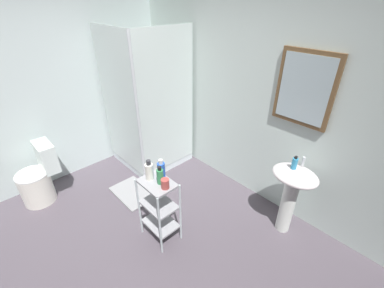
{
  "coord_description": "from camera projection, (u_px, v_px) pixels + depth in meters",
  "views": [
    {
      "loc": [
        1.65,
        -0.61,
        2.3
      ],
      "look_at": [
        0.09,
        0.86,
        1.03
      ],
      "focal_mm": 23.79,
      "sensor_mm": 36.0,
      "label": 1
    }
  ],
  "objects": [
    {
      "name": "bath_mat",
      "position": [
        133.0,
        193.0,
        3.4
      ],
      "size": [
        0.6,
        0.4,
        0.02
      ],
      "primitive_type": "cube",
      "color": "gray",
      "rests_on": "ground_plane"
    },
    {
      "name": "shampoo_bottle_blue",
      "position": [
        161.0,
        170.0,
        2.47
      ],
      "size": [
        0.08,
        0.08,
        0.2
      ],
      "color": "blue",
      "rests_on": "storage_cart"
    },
    {
      "name": "ground_plane",
      "position": [
        124.0,
        259.0,
        2.57
      ],
      "size": [
        4.2,
        4.2,
        0.02
      ],
      "primitive_type": "cube",
      "color": "#514851"
    },
    {
      "name": "lotion_bottle_white",
      "position": [
        149.0,
        171.0,
        2.45
      ],
      "size": [
        0.08,
        0.08,
        0.21
      ],
      "color": "white",
      "rests_on": "storage_cart"
    },
    {
      "name": "toilet",
      "position": [
        39.0,
        179.0,
        3.16
      ],
      "size": [
        0.37,
        0.49,
        0.76
      ],
      "color": "white",
      "rests_on": "ground_plane"
    },
    {
      "name": "storage_cart",
      "position": [
        159.0,
        206.0,
        2.6
      ],
      "size": [
        0.38,
        0.28,
        0.74
      ],
      "color": "silver",
      "rests_on": "ground_plane"
    },
    {
      "name": "rinse_cup",
      "position": [
        165.0,
        184.0,
        2.35
      ],
      "size": [
        0.08,
        0.08,
        0.1
      ],
      "primitive_type": "cylinder",
      "color": "#B24742",
      "rests_on": "storage_cart"
    },
    {
      "name": "sink_faucet",
      "position": [
        303.0,
        161.0,
        2.54
      ],
      "size": [
        0.03,
        0.03,
        0.1
      ],
      "primitive_type": "cylinder",
      "color": "silver",
      "rests_on": "pedestal_sink"
    },
    {
      "name": "wall_back",
      "position": [
        248.0,
        96.0,
        3.01
      ],
      "size": [
        4.2,
        0.14,
        2.5
      ],
      "color": "silver",
      "rests_on": "ground_plane"
    },
    {
      "name": "shower_stall",
      "position": [
        149.0,
        137.0,
        3.8
      ],
      "size": [
        0.92,
        0.92,
        2.0
      ],
      "color": "white",
      "rests_on": "ground_plane"
    },
    {
      "name": "body_wash_bottle_green",
      "position": [
        160.0,
        176.0,
        2.39
      ],
      "size": [
        0.06,
        0.06,
        0.19
      ],
      "color": "#358D53",
      "rests_on": "storage_cart"
    },
    {
      "name": "wall_left",
      "position": [
        31.0,
        94.0,
        3.09
      ],
      "size": [
        0.1,
        4.2,
        2.5
      ],
      "primitive_type": "cube",
      "color": "silver",
      "rests_on": "ground_plane"
    },
    {
      "name": "hand_soap_bottle",
      "position": [
        295.0,
        163.0,
        2.49
      ],
      "size": [
        0.05,
        0.05,
        0.14
      ],
      "color": "#389ED1",
      "rests_on": "pedestal_sink"
    },
    {
      "name": "pedestal_sink",
      "position": [
        292.0,
        188.0,
        2.61
      ],
      "size": [
        0.46,
        0.37,
        0.81
      ],
      "color": "white",
      "rests_on": "ground_plane"
    }
  ]
}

